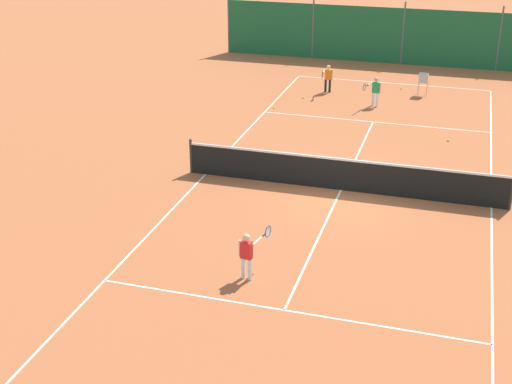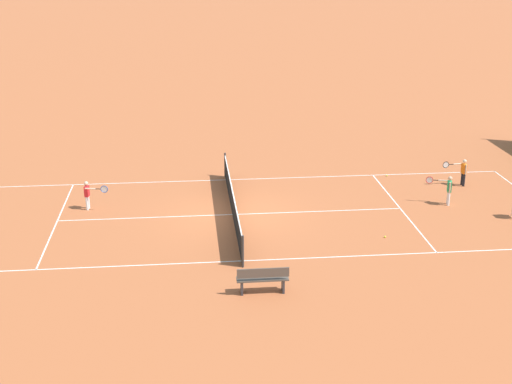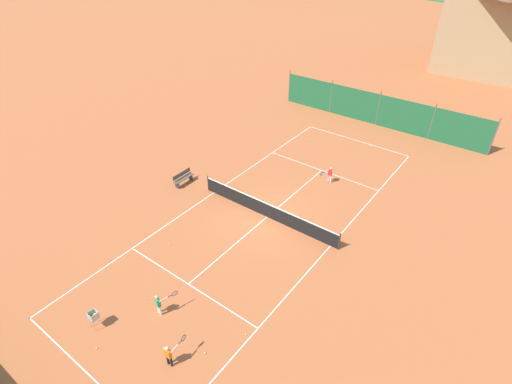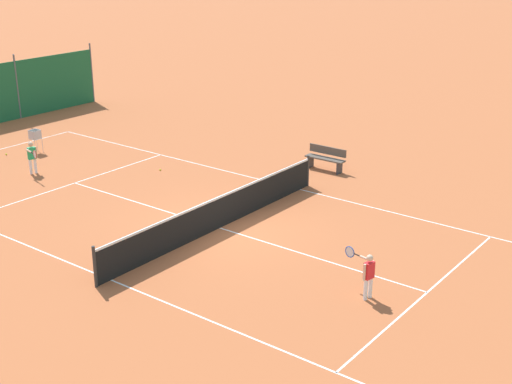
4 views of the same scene
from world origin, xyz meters
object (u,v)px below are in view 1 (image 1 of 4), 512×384
(player_near_service, at_px, (328,77))
(tennis_ball_far_corner, at_px, (274,107))
(tennis_ball_by_net_left, at_px, (448,140))
(tennis_net, at_px, (342,174))
(player_near_baseline, at_px, (375,90))
(tennis_ball_by_net_right, at_px, (401,89))
(tennis_ball_alley_right, at_px, (303,97))
(ball_hopper, at_px, (424,80))
(player_far_service, at_px, (248,252))

(player_near_service, distance_m, tennis_ball_far_corner, 3.20)
(tennis_ball_far_corner, distance_m, tennis_ball_by_net_left, 6.87)
(tennis_net, bearing_deg, player_near_baseline, -88.31)
(tennis_ball_by_net_right, bearing_deg, tennis_net, 87.40)
(player_near_baseline, height_order, player_near_service, player_near_baseline)
(tennis_net, relative_size, player_near_baseline, 8.01)
(tennis_ball_alley_right, height_order, tennis_ball_by_net_left, same)
(tennis_ball_alley_right, height_order, tennis_ball_far_corner, same)
(tennis_ball_alley_right, relative_size, ball_hopper, 0.07)
(tennis_ball_far_corner, bearing_deg, tennis_ball_by_net_right, -137.06)
(player_near_service, distance_m, tennis_ball_by_net_right, 3.23)
(tennis_ball_alley_right, bearing_deg, tennis_ball_far_corner, 64.77)
(player_far_service, relative_size, ball_hopper, 1.25)
(player_near_baseline, distance_m, tennis_ball_alley_right, 2.96)
(player_near_service, relative_size, tennis_ball_far_corner, 17.17)
(player_near_baseline, relative_size, player_far_service, 1.03)
(player_near_service, bearing_deg, tennis_ball_alley_right, 56.09)
(player_near_service, bearing_deg, player_near_baseline, 146.61)
(tennis_net, height_order, tennis_ball_alley_right, tennis_net)
(player_near_service, bearing_deg, tennis_net, 103.74)
(tennis_ball_far_corner, xyz_separation_m, ball_hopper, (-5.31, -3.44, 0.62))
(tennis_ball_by_net_right, bearing_deg, tennis_ball_far_corner, 42.94)
(player_near_baseline, height_order, tennis_ball_alley_right, player_near_baseline)
(tennis_net, relative_size, tennis_ball_by_net_left, 139.09)
(tennis_ball_by_net_left, relative_size, ball_hopper, 0.07)
(player_near_baseline, distance_m, tennis_ball_by_net_right, 2.92)
(tennis_ball_by_net_right, bearing_deg, tennis_ball_alley_right, 34.07)
(player_far_service, height_order, tennis_ball_by_net_right, player_far_service)
(player_far_service, bearing_deg, player_near_baseline, -93.57)
(tennis_ball_by_net_left, bearing_deg, player_near_service, -42.42)
(player_near_baseline, bearing_deg, ball_hopper, -128.49)
(player_near_baseline, relative_size, tennis_ball_alley_right, 17.37)
(tennis_ball_alley_right, distance_m, ball_hopper, 4.92)
(tennis_ball_by_net_right, xyz_separation_m, ball_hopper, (-0.92, 0.65, 0.62))
(tennis_ball_far_corner, bearing_deg, tennis_net, 119.20)
(player_near_baseline, bearing_deg, player_near_service, -33.39)
(player_near_service, relative_size, tennis_ball_by_net_left, 17.17)
(tennis_net, bearing_deg, tennis_ball_far_corner, -60.80)
(player_near_service, relative_size, tennis_ball_by_net_right, 17.17)
(ball_hopper, bearing_deg, tennis_ball_alley_right, 21.62)
(tennis_net, height_order, player_far_service, player_far_service)
(player_far_service, height_order, tennis_ball_by_net_left, player_far_service)
(tennis_ball_by_net_right, relative_size, tennis_ball_by_net_left, 1.00)
(tennis_ball_by_net_left, bearing_deg, tennis_net, 61.77)
(tennis_net, xyz_separation_m, player_near_baseline, (0.24, -8.30, 0.17))
(tennis_net, bearing_deg, player_near_service, -76.26)
(player_near_service, bearing_deg, tennis_ball_by_net_right, -154.99)
(player_far_service, relative_size, tennis_ball_by_net_right, 16.82)
(tennis_net, xyz_separation_m, tennis_ball_by_net_left, (-2.71, -5.05, -0.47))
(player_near_baseline, distance_m, tennis_ball_far_corner, 3.94)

